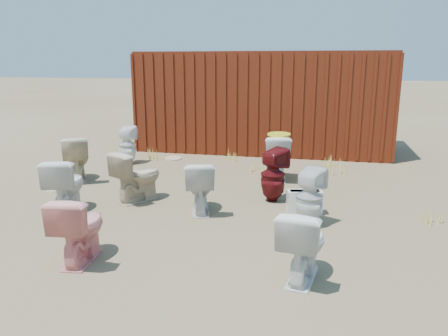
% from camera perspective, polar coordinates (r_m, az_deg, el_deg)
% --- Properties ---
extents(ground, '(100.00, 100.00, 0.00)m').
position_cam_1_polar(ground, '(6.42, -1.19, -6.02)').
color(ground, brown).
rests_on(ground, ground).
extents(shipping_container, '(6.00, 2.40, 2.40)m').
position_cam_1_polar(shipping_container, '(11.20, 5.29, 8.70)').
color(shipping_container, '#51190D').
rests_on(shipping_container, ground).
extents(toilet_front_a, '(0.64, 0.89, 0.82)m').
position_cam_1_polar(toilet_front_a, '(6.78, -19.98, -2.13)').
color(toilet_front_a, white).
rests_on(toilet_front_a, ground).
extents(toilet_front_pink, '(0.52, 0.80, 0.77)m').
position_cam_1_polar(toilet_front_pink, '(5.10, -18.35, -7.43)').
color(toilet_front_pink, pink).
rests_on(toilet_front_pink, ground).
extents(toilet_front_c, '(0.63, 0.85, 0.77)m').
position_cam_1_polar(toilet_front_c, '(6.42, -3.18, -2.40)').
color(toilet_front_c, silver).
rests_on(toilet_front_c, ground).
extents(toilet_front_maroon, '(0.54, 0.54, 0.85)m').
position_cam_1_polar(toilet_front_maroon, '(6.92, 6.41, -0.93)').
color(toilet_front_maroon, '#5A0F11').
rests_on(toilet_front_maroon, ground).
extents(toilet_front_e, '(0.54, 0.81, 0.77)m').
position_cam_1_polar(toilet_front_e, '(4.53, 10.24, -9.69)').
color(toilet_front_e, white).
rests_on(toilet_front_e, ground).
extents(toilet_back_a, '(0.37, 0.38, 0.82)m').
position_cam_1_polar(toilet_back_a, '(9.68, -12.50, 2.93)').
color(toilet_back_a, white).
rests_on(toilet_back_a, ground).
extents(toilet_back_beige_left, '(0.81, 0.95, 0.84)m').
position_cam_1_polar(toilet_back_beige_left, '(8.55, -18.68, 1.21)').
color(toilet_back_beige_left, beige).
rests_on(toilet_back_beige_left, ground).
extents(toilet_back_beige_right, '(0.78, 0.92, 0.81)m').
position_cam_1_polar(toilet_back_beige_right, '(7.04, -11.25, -1.03)').
color(toilet_back_beige_right, beige).
rests_on(toilet_back_beige_right, ground).
extents(toilet_back_yellowlid, '(0.55, 0.87, 0.85)m').
position_cam_1_polar(toilet_back_yellowlid, '(8.24, 7.11, 1.40)').
color(toilet_back_yellowlid, white).
rests_on(toilet_back_yellowlid, ground).
extents(toilet_back_e, '(0.49, 0.49, 0.80)m').
position_cam_1_polar(toilet_back_e, '(5.96, 11.10, -3.77)').
color(toilet_back_e, silver).
rests_on(toilet_back_e, ground).
extents(yellow_lid, '(0.43, 0.54, 0.02)m').
position_cam_1_polar(yellow_lid, '(8.16, 7.20, 4.39)').
color(yellow_lid, gold).
rests_on(yellow_lid, toilet_back_yellowlid).
extents(loose_tank, '(0.53, 0.31, 0.35)m').
position_cam_1_polar(loose_tank, '(6.48, 10.44, -4.41)').
color(loose_tank, silver).
rests_on(loose_tank, ground).
extents(loose_lid_near, '(0.50, 0.58, 0.02)m').
position_cam_1_polar(loose_lid_near, '(10.09, -6.65, 1.28)').
color(loose_lid_near, tan).
rests_on(loose_lid_near, ground).
extents(loose_lid_far, '(0.45, 0.53, 0.02)m').
position_cam_1_polar(loose_lid_far, '(8.18, -20.90, -2.48)').
color(loose_lid_far, beige).
rests_on(loose_lid_far, ground).
extents(weed_clump_a, '(0.36, 0.36, 0.29)m').
position_cam_1_polar(weed_clump_a, '(10.06, -9.19, 1.93)').
color(weed_clump_a, '#C8BD50').
rests_on(weed_clump_a, ground).
extents(weed_clump_b, '(0.32, 0.32, 0.25)m').
position_cam_1_polar(weed_clump_b, '(8.91, 4.43, 0.42)').
color(weed_clump_b, '#C8BD50').
rests_on(weed_clump_b, ground).
extents(weed_clump_c, '(0.36, 0.36, 0.32)m').
position_cam_1_polar(weed_clump_c, '(8.89, 14.46, 0.22)').
color(weed_clump_c, '#C8BD50').
rests_on(weed_clump_c, ground).
extents(weed_clump_d, '(0.30, 0.30, 0.25)m').
position_cam_1_polar(weed_clump_d, '(9.78, 0.86, 1.66)').
color(weed_clump_d, '#C8BD50').
rests_on(weed_clump_d, ground).
extents(weed_clump_e, '(0.34, 0.34, 0.26)m').
position_cam_1_polar(weed_clump_e, '(9.57, 13.28, 1.05)').
color(weed_clump_e, '#C8BD50').
rests_on(weed_clump_e, ground).
extents(weed_clump_f, '(0.28, 0.28, 0.22)m').
position_cam_1_polar(weed_clump_f, '(6.63, 25.76, -5.76)').
color(weed_clump_f, '#C8BD50').
rests_on(weed_clump_f, ground).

